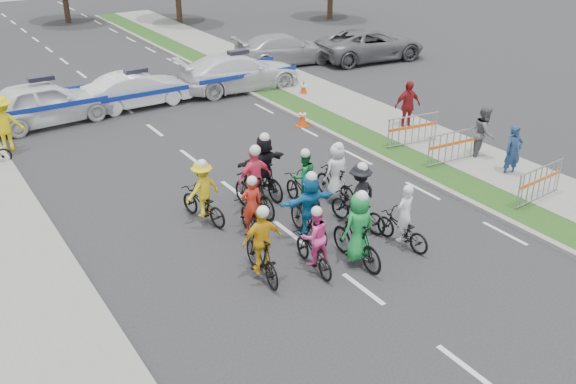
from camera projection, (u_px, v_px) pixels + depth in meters
ground at (363, 289)px, 14.07m from camera, size 90.00×90.00×0.00m
curb_right at (390, 163)px, 20.32m from camera, size 0.20×60.00×0.12m
grass_strip at (407, 158)px, 20.66m from camera, size 1.20×60.00×0.11m
sidewalk_right at (447, 147)px, 21.54m from camera, size 2.40×60.00×0.13m
sidewalk_left at (4, 269)px, 14.67m from camera, size 3.00×60.00×0.13m
rider_0 at (403, 225)px, 15.54m from camera, size 0.74×1.69×1.67m
rider_1 at (358, 235)px, 14.72m from camera, size 0.81×1.82×1.91m
rider_2 at (314, 246)px, 14.53m from camera, size 0.74×1.67×1.66m
rider_3 at (262, 250)px, 14.18m from camera, size 0.97×1.80×1.84m
rider_4 at (359, 202)px, 16.32m from camera, size 1.12×1.90×1.85m
rider_5 at (309, 210)px, 15.77m from camera, size 1.50×1.79×1.85m
rider_6 at (251, 217)px, 15.93m from camera, size 0.91×1.76×1.71m
rider_7 at (336, 178)px, 17.70m from camera, size 0.76×1.71×1.79m
rider_8 at (303, 185)px, 17.38m from camera, size 0.75×1.73×1.75m
rider_9 at (255, 187)px, 17.00m from camera, size 1.03×1.93×2.00m
rider_10 at (203, 197)px, 16.63m from camera, size 1.09×1.84×1.79m
rider_11 at (264, 170)px, 17.93m from camera, size 1.58×1.88×1.94m
police_car_0 at (45, 102)px, 23.47m from camera, size 4.95×2.30×1.64m
police_car_1 at (138, 90)px, 25.41m from camera, size 4.20×1.56×1.37m
police_car_2 at (239, 72)px, 27.47m from camera, size 5.55×2.67×1.56m
civilian_sedan at (285, 49)px, 31.45m from camera, size 5.30×2.74×1.47m
civilian_suv at (370, 44)px, 32.23m from camera, size 5.87×3.24×1.55m
spectator_0 at (513, 152)px, 19.15m from camera, size 0.66×0.50×1.63m
spectator_1 at (484, 133)px, 20.42m from camera, size 1.09×1.04×1.77m
spectator_2 at (407, 106)px, 22.86m from camera, size 1.11×0.58×1.81m
marshal_hiviz at (4, 124)px, 21.05m from camera, size 1.34×0.98×1.86m
barrier_0 at (539, 185)px, 17.62m from camera, size 2.03×0.66×1.12m
barrier_1 at (452, 148)px, 20.09m from camera, size 2.03×0.65×1.12m
barrier_2 at (412, 131)px, 21.47m from camera, size 2.05×0.77×1.12m
cone_0 at (302, 117)px, 23.44m from camera, size 0.40×0.40×0.70m
cone_1 at (304, 88)px, 26.79m from camera, size 0.40×0.40×0.70m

